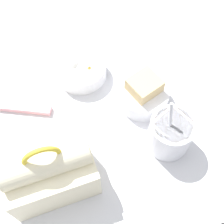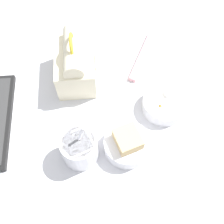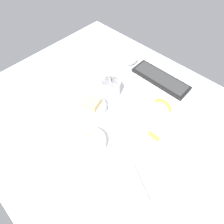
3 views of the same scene
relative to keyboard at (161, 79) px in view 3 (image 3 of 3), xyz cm
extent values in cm
cube|color=silver|center=(-1.17, -35.94, -2.02)|extent=(140.00, 110.00, 2.00)
cube|color=black|center=(0.00, 0.00, -0.12)|extent=(32.64, 11.19, 1.80)
cube|color=#333333|center=(0.00, 0.00, 0.93)|extent=(30.03, 9.18, 0.30)
cube|color=#EFE5C1|center=(15.28, -26.58, 4.49)|extent=(18.66, 12.17, 11.01)
cylinder|color=#EFE5C1|center=(15.28, -26.58, 11.66)|extent=(17.73, 6.06, 6.06)
cube|color=yellow|center=(18.55, -32.77, 2.01)|extent=(5.23, 0.30, 3.30)
torus|color=yellow|center=(15.28, -26.58, 14.39)|extent=(7.53, 1.00, 7.53)
cylinder|color=silver|center=(-13.03, -26.98, 3.82)|extent=(10.23, 10.23, 9.67)
cylinder|color=gold|center=(-13.03, -26.98, 8.36)|extent=(9.00, 9.00, 0.60)
cylinder|color=silver|center=(-12.26, -27.50, 9.70)|extent=(0.70, 3.37, 10.96)
cylinder|color=silver|center=(-12.04, -40.45, 1.40)|extent=(13.40, 13.40, 4.83)
cube|color=tan|center=(-12.04, -40.45, 4.06)|extent=(9.08, 8.65, 6.77)
cylinder|color=silver|center=(0.68, -53.62, 1.23)|extent=(13.77, 13.77, 4.49)
ellipsoid|color=white|center=(2.75, -54.66, 2.76)|extent=(3.74, 3.74, 4.41)
cone|color=#EFBC47|center=(-1.04, -51.70, 2.46)|extent=(6.22, 6.22, 3.82)
sphere|color=black|center=(1.12, -57.80, 1.38)|extent=(1.65, 1.65, 1.65)
sphere|color=black|center=(1.70, -57.00, 1.38)|extent=(1.65, 1.65, 1.65)
ellipsoid|color=silver|center=(-21.02, 0.04, 0.80)|extent=(5.65, 8.74, 3.63)
cube|color=pink|center=(21.80, -49.83, -0.22)|extent=(21.49, 12.21, 1.60)
camera|label=1|loc=(10.04, -2.29, 69.21)|focal=50.00mm
camera|label=2|loc=(-42.27, -33.57, 77.11)|focal=45.00mm
camera|label=3|loc=(28.66, -69.60, 69.45)|focal=28.00mm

